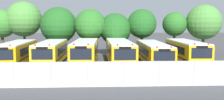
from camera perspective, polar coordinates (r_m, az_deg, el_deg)
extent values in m
plane|color=#424244|center=(29.09, -2.00, -3.14)|extent=(160.00, 160.00, 0.00)
cube|color=#EAA80C|center=(30.20, -20.14, -0.54)|extent=(2.59, 9.30, 2.06)
cube|color=white|center=(30.09, -20.22, 1.52)|extent=(2.54, 9.11, 0.12)
cube|color=black|center=(25.88, -22.90, -3.64)|extent=(2.41, 0.22, 0.36)
cube|color=black|center=(25.76, -22.98, -0.95)|extent=(1.93, 0.11, 0.99)
cube|color=black|center=(30.14, -17.82, 0.16)|extent=(0.23, 7.21, 0.74)
cube|color=black|center=(30.80, -22.15, 0.12)|extent=(0.23, 7.21, 0.74)
cube|color=black|center=(30.25, -20.11, -1.31)|extent=(2.62, 9.39, 0.10)
sphere|color=red|center=(25.63, -21.57, 0.92)|extent=(0.18, 0.18, 0.18)
cube|color=black|center=(25.69, -23.04, 0.28)|extent=(1.06, 0.11, 0.24)
cylinder|color=black|center=(26.97, -19.81, -3.20)|extent=(0.31, 1.01, 1.00)
cylinder|color=black|center=(32.76, -16.99, -1.47)|extent=(0.31, 1.01, 1.00)
cylinder|color=black|center=(33.28, -20.48, -1.47)|extent=(0.31, 1.01, 1.00)
cube|color=yellow|center=(29.49, -13.19, -0.46)|extent=(2.42, 9.46, 2.08)
cube|color=white|center=(29.38, -13.25, 1.67)|extent=(2.37, 9.27, 0.12)
cube|color=black|center=(24.95, -15.10, -3.72)|extent=(2.44, 0.17, 0.36)
cube|color=black|center=(24.82, -15.16, -0.89)|extent=(1.96, 0.07, 1.00)
cube|color=black|center=(29.55, -10.78, 0.26)|extent=(0.06, 7.38, 0.75)
cube|color=black|center=(29.98, -15.40, 0.23)|extent=(0.06, 7.38, 0.75)
cube|color=black|center=(29.54, -13.17, -1.26)|extent=(2.44, 9.56, 0.10)
sphere|color=red|center=(24.77, -13.64, 1.05)|extent=(0.18, 0.18, 0.18)
sphere|color=red|center=(25.04, -16.60, 1.02)|extent=(0.18, 0.18, 0.18)
cube|color=black|center=(24.75, -15.20, 0.40)|extent=(1.08, 0.08, 0.24)
cylinder|color=black|center=(26.18, -12.16, -3.24)|extent=(0.28, 1.00, 1.00)
cylinder|color=black|center=(26.60, -16.66, -3.21)|extent=(0.28, 1.00, 1.00)
cylinder|color=black|center=(32.30, -10.39, -1.40)|extent=(0.28, 1.00, 1.00)
cylinder|color=black|center=(32.65, -14.07, -1.41)|extent=(0.28, 1.00, 1.00)
cube|color=yellow|center=(28.85, -5.87, -0.37)|extent=(2.71, 10.18, 2.17)
cube|color=white|center=(28.74, -5.89, 1.90)|extent=(2.65, 9.98, 0.12)
cube|color=black|center=(23.93, -6.85, -3.96)|extent=(2.48, 0.23, 0.36)
cube|color=black|center=(23.79, -6.88, -0.86)|extent=(1.99, 0.12, 1.04)
cube|color=black|center=(29.04, -3.40, 0.38)|extent=(0.26, 7.89, 0.78)
cube|color=black|center=(29.24, -8.23, 0.37)|extent=(0.26, 7.89, 0.78)
cube|color=black|center=(28.91, -5.86, -1.23)|extent=(2.74, 10.28, 0.10)
sphere|color=red|center=(23.81, -5.27, 1.23)|extent=(0.18, 0.18, 0.18)
sphere|color=red|center=(23.94, -8.45, 1.22)|extent=(0.18, 0.18, 0.18)
cube|color=black|center=(23.71, -6.90, 0.56)|extent=(1.09, 0.11, 0.24)
cylinder|color=black|center=(25.30, -4.09, -3.44)|extent=(0.31, 1.01, 1.00)
cylinder|color=black|center=(25.50, -8.92, -3.43)|extent=(0.31, 1.01, 1.00)
cylinder|color=black|center=(32.13, -3.46, -1.35)|extent=(0.31, 1.01, 1.00)
cylinder|color=black|center=(32.29, -7.27, -1.35)|extent=(0.31, 1.01, 1.00)
cube|color=yellow|center=(28.96, 1.61, -0.34)|extent=(2.67, 11.04, 2.15)
cube|color=white|center=(28.85, 1.61, 1.90)|extent=(2.62, 10.82, 0.12)
cube|color=black|center=(23.62, 2.90, -4.06)|extent=(2.50, 0.21, 0.36)
cube|color=black|center=(23.47, 2.90, -0.97)|extent=(2.01, 0.10, 1.03)
cube|color=black|center=(29.36, 3.97, 0.41)|extent=(0.22, 8.57, 0.77)
cube|color=black|center=(29.13, -0.88, 0.38)|extent=(0.22, 8.57, 0.77)
cube|color=black|center=(29.01, 1.60, -1.18)|extent=(2.70, 11.15, 0.10)
sphere|color=red|center=(23.63, 4.49, 1.14)|extent=(0.18, 0.18, 0.18)
sphere|color=red|center=(23.47, 1.24, 1.12)|extent=(0.18, 0.18, 0.18)
cube|color=black|center=(23.39, 2.92, 0.46)|extent=(1.10, 0.10, 0.24)
cylinder|color=black|center=(25.20, 4.95, -3.49)|extent=(0.30, 1.01, 1.00)
cylinder|color=black|center=(24.96, 0.03, -3.56)|extent=(0.30, 1.01, 1.00)
cylinder|color=black|center=(32.83, 2.86, -1.18)|extent=(0.30, 1.01, 1.00)
cylinder|color=black|center=(32.65, -0.92, -1.21)|extent=(0.30, 1.01, 1.00)
cube|color=#EAA80C|center=(29.28, 9.01, -0.55)|extent=(2.55, 10.80, 1.94)
cube|color=white|center=(29.17, 9.05, 1.45)|extent=(2.50, 10.59, 0.12)
cube|color=black|center=(24.12, 11.44, -3.96)|extent=(2.45, 0.19, 0.36)
cube|color=black|center=(23.99, 11.48, -1.27)|extent=(1.97, 0.09, 0.93)
cube|color=black|center=(29.79, 11.22, 0.12)|extent=(0.15, 8.40, 0.70)
cube|color=black|center=(29.33, 6.57, 0.11)|extent=(0.15, 8.40, 0.70)
cube|color=black|center=(29.33, 9.00, -1.30)|extent=(2.57, 10.91, 0.10)
sphere|color=red|center=(24.23, 12.94, 0.62)|extent=(0.18, 0.18, 0.18)
sphere|color=red|center=(23.92, 9.88, 0.62)|extent=(0.18, 0.18, 0.18)
cube|color=black|center=(23.92, 11.51, -0.04)|extent=(1.08, 0.09, 0.24)
cylinder|color=black|center=(25.78, 12.99, -3.40)|extent=(0.29, 1.00, 1.00)
cylinder|color=black|center=(25.32, 8.33, -3.49)|extent=(0.29, 1.00, 1.00)
cylinder|color=black|center=(33.07, 9.62, -1.21)|extent=(0.29, 1.00, 1.00)
cylinder|color=black|center=(32.72, 5.97, -1.23)|extent=(0.29, 1.00, 1.00)
cube|color=yellow|center=(30.47, 15.96, -0.29)|extent=(2.52, 9.31, 2.11)
cube|color=white|center=(30.37, 16.03, 1.80)|extent=(2.47, 9.12, 0.12)
cube|color=black|center=(26.20, 19.14, -3.38)|extent=(2.51, 0.18, 0.36)
cube|color=black|center=(26.07, 19.20, -0.64)|extent=(2.02, 0.07, 1.01)
cube|color=black|center=(31.13, 18.00, 0.41)|extent=(0.09, 7.25, 0.76)
cube|color=black|center=(30.35, 13.56, 0.40)|extent=(0.09, 7.25, 0.76)
cube|color=black|center=(30.52, 15.94, -1.07)|extent=(2.55, 9.40, 0.10)
sphere|color=red|center=(26.40, 20.50, 1.22)|extent=(0.18, 0.18, 0.18)
sphere|color=red|center=(25.90, 17.73, 1.23)|extent=(0.18, 0.18, 0.18)
cube|color=black|center=(26.00, 19.25, 0.62)|extent=(1.11, 0.09, 0.24)
cylinder|color=black|center=(27.96, 20.12, -2.88)|extent=(0.29, 1.00, 1.00)
cylinder|color=black|center=(27.20, 15.86, -2.98)|extent=(0.29, 1.00, 1.00)
cylinder|color=black|center=(33.60, 16.17, -1.25)|extent=(0.29, 1.00, 1.00)
cylinder|color=black|center=(32.97, 12.56, -1.29)|extent=(0.29, 1.00, 1.00)
cylinder|color=#4C3823|center=(40.42, -22.95, 1.14)|extent=(0.40, 0.40, 2.97)
sphere|color=#387A2D|center=(40.29, -23.14, 5.38)|extent=(4.02, 4.02, 4.02)
sphere|color=#387A2D|center=(40.14, -22.79, 5.12)|extent=(3.19, 3.19, 3.19)
cylinder|color=#4C3823|center=(39.95, -18.68, 1.42)|extent=(0.34, 0.34, 3.19)
sphere|color=#478438|center=(39.83, -18.86, 6.47)|extent=(5.13, 5.13, 5.13)
sphere|color=#478438|center=(39.49, -18.85, 6.62)|extent=(3.40, 3.40, 3.40)
cylinder|color=#4C3823|center=(37.21, -11.59, 0.63)|extent=(0.40, 0.40, 2.34)
sphere|color=#1E561E|center=(37.04, -11.69, 5.36)|extent=(5.08, 5.08, 5.08)
sphere|color=#1E561E|center=(37.28, -10.90, 5.40)|extent=(3.26, 3.26, 3.26)
cylinder|color=#4C3823|center=(36.04, -4.78, 0.80)|extent=(0.30, 0.30, 2.66)
sphere|color=#286623|center=(35.88, -4.83, 5.52)|extent=(4.36, 4.36, 4.36)
sphere|color=#286623|center=(36.20, -6.05, 5.85)|extent=(2.84, 2.84, 2.84)
cylinder|color=#4C3823|center=(36.41, 0.73, 0.40)|extent=(0.34, 0.34, 2.05)
sphere|color=#1E561E|center=(36.23, 0.74, 4.63)|extent=(4.44, 4.44, 4.44)
sphere|color=#1E561E|center=(36.44, 0.07, 5.23)|extent=(2.71, 2.71, 2.71)
cylinder|color=#4C3823|center=(36.62, 6.55, 1.10)|extent=(0.39, 0.39, 2.95)
sphere|color=#1E561E|center=(36.47, 6.61, 5.79)|extent=(4.06, 4.06, 4.06)
sphere|color=#1E561E|center=(36.33, 5.61, 5.81)|extent=(2.92, 2.92, 2.92)
cylinder|color=#4C3823|center=(39.40, 13.53, 1.40)|extent=(0.37, 0.37, 3.04)
sphere|color=#286623|center=(39.27, 13.64, 5.56)|extent=(3.56, 3.56, 3.56)
sphere|color=#286623|center=(39.30, 14.49, 5.22)|extent=(2.34, 2.34, 2.34)
cylinder|color=#4C3823|center=(40.46, 19.40, 1.14)|extent=(0.41, 0.41, 2.76)
sphere|color=#478438|center=(40.32, 19.57, 5.81)|extent=(5.11, 5.11, 5.11)
sphere|color=#478438|center=(40.44, 20.22, 5.54)|extent=(3.26, 3.26, 3.26)
cylinder|color=#9EA0A3|center=(19.82, -20.83, -5.23)|extent=(0.07, 0.07, 1.92)
cylinder|color=#9EA0A3|center=(19.17, -13.34, -5.36)|extent=(0.07, 0.07, 1.92)
cylinder|color=#9EA0A3|center=(18.86, -5.46, -5.41)|extent=(0.07, 0.07, 1.92)
cylinder|color=#9EA0A3|center=(18.92, 2.52, -5.35)|extent=(0.07, 0.07, 1.92)
cylinder|color=#9EA0A3|center=(19.33, 10.31, -5.20)|extent=(0.07, 0.07, 1.92)
cylinder|color=#9EA0A3|center=(20.08, 17.63, -4.96)|extent=(0.07, 0.07, 1.92)
cube|color=#ADB2B7|center=(18.85, -1.46, -5.39)|extent=(23.57, 0.02, 1.88)
cylinder|color=#9EA0A3|center=(18.68, -1.47, -2.60)|extent=(23.57, 0.04, 0.04)
cone|color=#EA5914|center=(21.04, 14.77, -6.10)|extent=(0.51, 0.51, 0.67)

